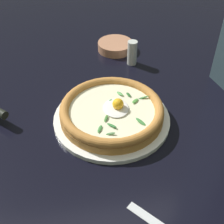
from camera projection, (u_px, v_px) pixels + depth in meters
ground_plane at (99, 126)px, 0.81m from camera, size 2.40×2.40×0.03m
pizza_plate at (112, 119)px, 0.80m from camera, size 0.31×0.31×0.01m
pizza at (112, 112)px, 0.78m from camera, size 0.27×0.27×0.06m
side_bowl at (115, 46)px, 1.08m from camera, size 0.12×0.12×0.03m
pepper_shaker at (132, 53)px, 0.99m from camera, size 0.03×0.03×0.08m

